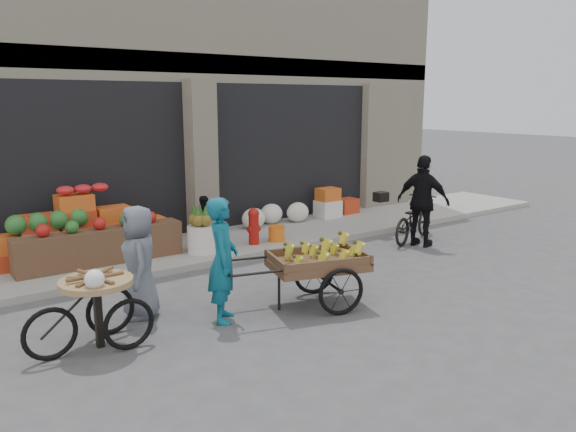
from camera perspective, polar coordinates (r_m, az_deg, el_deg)
ground at (r=8.10m, az=8.16°, el=-9.12°), size 80.00×80.00×0.00m
sidewalk at (r=11.24m, az=-6.49°, el=-2.83°), size 18.00×2.20×0.12m
building at (r=14.46m, az=-14.72°, el=13.32°), size 14.00×6.45×7.00m
fruit_display at (r=10.42m, az=-19.31°, el=-1.12°), size 3.10×1.12×1.24m
pineapple_bin at (r=10.40m, az=-8.77°, el=-2.33°), size 0.52×0.52×0.50m
fire_hydrant at (r=10.85m, az=-3.50°, el=-0.89°), size 0.22×0.22×0.71m
orange_bucket at (r=11.13m, az=-1.18°, el=-1.79°), size 0.32×0.32×0.30m
right_bay_goods at (r=13.07m, az=2.18°, el=0.85°), size 3.35×0.60×0.70m
seated_person at (r=11.05m, az=-8.39°, el=-0.34°), size 0.51×0.43×0.93m
banana_cart at (r=7.87m, az=2.72°, el=-4.42°), size 2.38×1.44×0.93m
vendor_woman at (r=7.34m, az=-6.63°, el=-4.47°), size 0.66×0.72×1.65m
tricycle_cart at (r=6.95m, az=-18.86°, el=-8.23°), size 1.43×0.88×0.95m
vendor_grey at (r=7.71m, az=-14.88°, el=-4.53°), size 0.65×0.84×1.52m
bicycle at (r=11.87m, az=12.62°, el=-0.33°), size 1.82×1.13×0.90m
cyclist at (r=11.38m, az=13.55°, el=1.47°), size 0.77×1.15×1.82m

